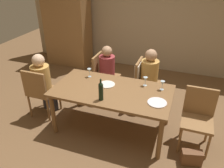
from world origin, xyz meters
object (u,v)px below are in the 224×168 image
at_px(person_woman_host, 43,80).
at_px(person_man_bearded, 151,75).
at_px(person_man_guest, 108,69).
at_px(chair_far_left, 103,74).
at_px(dinner_plate_host, 157,103).
at_px(armoire_cabinet, 67,23).
at_px(wine_bottle_tall_green, 101,91).
at_px(dinner_plate_guest_left, 107,84).
at_px(wine_glass_near_left, 145,80).
at_px(dining_table, 112,94).
at_px(chair_right_end, 198,115).
at_px(chair_far_right, 142,77).
at_px(wine_glass_centre, 162,84).
at_px(chair_left_end, 40,90).
at_px(wine_glass_near_right, 89,71).
at_px(handbag, 192,158).

distance_m(person_woman_host, person_man_bearded, 1.92).
relative_size(person_woman_host, person_man_guest, 1.04).
bearing_deg(chair_far_left, dinner_plate_host, 50.70).
relative_size(armoire_cabinet, person_man_guest, 1.96).
bearing_deg(wine_bottle_tall_green, dinner_plate_guest_left, 99.77).
bearing_deg(person_woman_host, armoire_cabinet, 108.08).
relative_size(person_man_bearded, wine_bottle_tall_green, 3.50).
bearing_deg(dinner_plate_guest_left, wine_glass_near_left, 17.57).
bearing_deg(person_woman_host, dinner_plate_guest_left, 4.63).
xyz_separation_m(dining_table, chair_far_left, (-0.50, 0.86, -0.13)).
xyz_separation_m(dining_table, dinner_plate_host, (0.72, -0.13, 0.09)).
relative_size(armoire_cabinet, chair_right_end, 2.37).
height_order(chair_far_right, chair_far_left, same).
bearing_deg(dinner_plate_host, chair_far_right, 113.43).
xyz_separation_m(dining_table, chair_far_right, (0.29, 0.86, -0.07)).
bearing_deg(chair_far_right, wine_glass_near_left, 16.15).
bearing_deg(wine_glass_centre, dinner_plate_host, -90.36).
bearing_deg(dining_table, chair_left_end, -176.14).
xyz_separation_m(chair_right_end, dinner_plate_host, (-0.57, -0.22, 0.22)).
xyz_separation_m(person_woman_host, wine_bottle_tall_green, (1.24, -0.34, 0.23)).
bearing_deg(chair_right_end, dinner_plate_host, 21.00).
bearing_deg(wine_glass_near_left, wine_glass_centre, -8.44).
bearing_deg(person_man_bearded, wine_glass_centre, 25.34).
height_order(wine_glass_centre, dinner_plate_host, wine_glass_centre).
bearing_deg(dining_table, person_man_guest, 114.07).
height_order(person_woman_host, wine_glass_near_right, person_woman_host).
bearing_deg(wine_glass_centre, person_man_bearded, 115.34).
xyz_separation_m(chair_right_end, wine_bottle_tall_green, (-1.34, -0.40, 0.36)).
bearing_deg(chair_far_right, wine_glass_centre, 35.89).
bearing_deg(wine_glass_near_right, wine_glass_near_left, 0.95).
height_order(chair_right_end, person_man_bearded, person_man_bearded).
distance_m(chair_far_right, wine_glass_centre, 0.78).
bearing_deg(dinner_plate_host, chair_left_end, 178.68).
distance_m(person_woman_host, wine_glass_near_left, 1.77).
relative_size(chair_far_left, chair_right_end, 1.00).
relative_size(wine_glass_near_left, dinner_plate_guest_left, 0.59).
xyz_separation_m(chair_left_end, wine_glass_centre, (2.01, 0.35, 0.32)).
bearing_deg(chair_far_left, chair_left_end, -39.96).
height_order(person_man_bearded, dinner_plate_guest_left, person_man_bearded).
xyz_separation_m(dinner_plate_host, handbag, (0.57, -0.22, -0.64)).
distance_m(chair_far_right, handbag, 1.65).
distance_m(chair_left_end, handbag, 2.63).
distance_m(wine_glass_near_right, dinner_plate_guest_left, 0.43).
bearing_deg(wine_bottle_tall_green, dining_table, 80.78).
distance_m(chair_far_right, wine_glass_near_left, 0.64).
bearing_deg(person_man_bearded, chair_left_end, -61.25).
bearing_deg(dinner_plate_guest_left, chair_far_right, 60.85).
height_order(dining_table, chair_left_end, chair_left_end).
bearing_deg(dinner_plate_host, chair_right_end, 21.00).
xyz_separation_m(wine_bottle_tall_green, wine_glass_near_right, (-0.46, 0.60, -0.04)).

